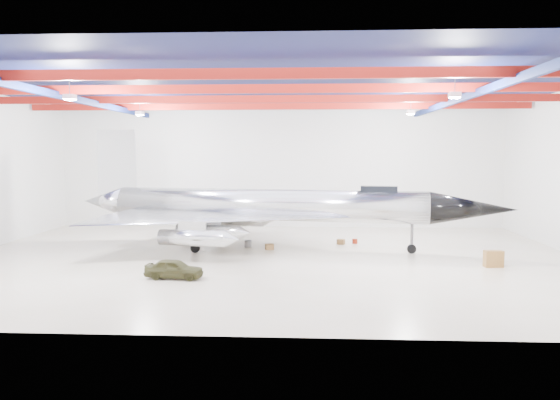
{
  "coord_description": "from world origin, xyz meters",
  "views": [
    {
      "loc": [
        2.61,
        -34.47,
        6.78
      ],
      "look_at": [
        0.69,
        2.0,
        3.58
      ],
      "focal_mm": 35.0,
      "sensor_mm": 36.0,
      "label": 1
    }
  ],
  "objects": [
    {
      "name": "wall_back",
      "position": [
        0.0,
        15.0,
        5.5
      ],
      "size": [
        40.0,
        0.0,
        40.0
      ],
      "primitive_type": "plane",
      "rotation": [
        1.57,
        0.0,
        0.0
      ],
      "color": "silver",
      "rests_on": "floor"
    },
    {
      "name": "ceiling",
      "position": [
        0.0,
        0.0,
        11.0
      ],
      "size": [
        40.0,
        40.0,
        0.0
      ],
      "primitive_type": "plane",
      "rotation": [
        3.14,
        0.0,
        0.0
      ],
      "color": "#0A0F38",
      "rests_on": "wall_back"
    },
    {
      "name": "jet_aircraft",
      "position": [
        -0.33,
        3.73,
        2.77
      ],
      "size": [
        30.88,
        20.24,
        8.45
      ],
      "rotation": [
        0.0,
        0.0,
        -0.16
      ],
      "color": "silver",
      "rests_on": "floor"
    },
    {
      "name": "desk",
      "position": [
        13.56,
        -2.01,
        0.49
      ],
      "size": [
        1.13,
        0.64,
        0.99
      ],
      "primitive_type": "cube",
      "rotation": [
        0.0,
        0.0,
        0.1
      ],
      "color": "brown",
      "rests_on": "floor"
    },
    {
      "name": "floor",
      "position": [
        0.0,
        0.0,
        0.0
      ],
      "size": [
        40.0,
        40.0,
        0.0
      ],
      "primitive_type": "plane",
      "color": "#C2B59A",
      "rests_on": "ground"
    },
    {
      "name": "engine_drum",
      "position": [
        -1.72,
        4.09,
        0.23
      ],
      "size": [
        0.53,
        0.53,
        0.47
      ],
      "primitive_type": "cylinder",
      "rotation": [
        0.0,
        0.0,
        -0.02
      ],
      "color": "#59595B",
      "rests_on": "floor"
    },
    {
      "name": "parts_bin",
      "position": [
        5.01,
        5.6,
        0.19
      ],
      "size": [
        0.65,
        0.59,
        0.37
      ],
      "primitive_type": "cube",
      "rotation": [
        0.0,
        0.0,
        -0.38
      ],
      "color": "olive",
      "rests_on": "floor"
    },
    {
      "name": "crate_ply",
      "position": [
        -6.6,
        5.68,
        0.17
      ],
      "size": [
        0.53,
        0.45,
        0.35
      ],
      "primitive_type": "cube",
      "rotation": [
        0.0,
        0.0,
        0.11
      ],
      "color": "olive",
      "rests_on": "floor"
    },
    {
      "name": "crate_small",
      "position": [
        -4.32,
        6.86,
        0.14
      ],
      "size": [
        0.46,
        0.4,
        0.27
      ],
      "primitive_type": "cube",
      "rotation": [
        0.0,
        0.0,
        -0.27
      ],
      "color": "#59595B",
      "rests_on": "floor"
    },
    {
      "name": "oil_barrel",
      "position": [
        -0.11,
        3.16,
        0.2
      ],
      "size": [
        0.67,
        0.6,
        0.39
      ],
      "primitive_type": "cube",
      "rotation": [
        0.0,
        0.0,
        0.31
      ],
      "color": "olive",
      "rests_on": "floor"
    },
    {
      "name": "ceiling_structure",
      "position": [
        0.0,
        0.0,
        10.32
      ],
      "size": [
        39.5,
        29.5,
        1.08
      ],
      "color": "maroon",
      "rests_on": "ceiling"
    },
    {
      "name": "jeep",
      "position": [
        -4.61,
        -5.9,
        0.53
      ],
      "size": [
        3.21,
        1.48,
        1.06
      ],
      "primitive_type": "imported",
      "rotation": [
        0.0,
        0.0,
        1.5
      ],
      "color": "#38371C",
      "rests_on": "floor"
    },
    {
      "name": "toolbox_red",
      "position": [
        -4.33,
        9.47,
        0.16
      ],
      "size": [
        0.56,
        0.51,
        0.31
      ],
      "primitive_type": "cube",
      "rotation": [
        0.0,
        0.0,
        -0.42
      ],
      "color": "maroon",
      "rests_on": "floor"
    },
    {
      "name": "tool_chest",
      "position": [
        6.07,
        5.97,
        0.18
      ],
      "size": [
        0.5,
        0.5,
        0.35
      ],
      "primitive_type": "cylinder",
      "rotation": [
        0.0,
        0.0,
        0.34
      ],
      "color": "maroon",
      "rests_on": "floor"
    }
  ]
}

